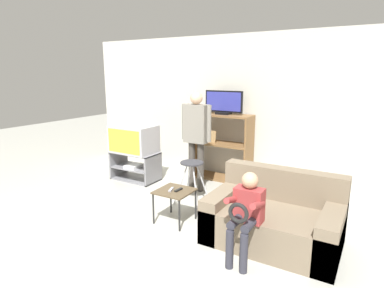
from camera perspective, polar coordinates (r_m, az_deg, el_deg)
The scene contains 13 objects.
ground_plane at distance 3.74m, azimuth -14.96°, elevation -18.95°, with size 18.00×18.00×0.00m, color #ADADA3.
wall_back at distance 5.98m, azimuth 7.38°, elevation 6.44°, with size 6.40×0.06×2.60m.
tv_stand at distance 5.98m, azimuth -10.05°, elevation -3.88°, with size 0.86×0.48×0.52m.
television_main at distance 5.87m, azimuth -10.31°, elevation 0.90°, with size 0.78×0.54×0.49m.
media_shelf at distance 5.87m, azimuth 5.33°, elevation -0.41°, with size 1.07×0.43×1.20m.
television_flat at distance 5.74m, azimuth 5.65°, elevation 7.23°, with size 0.71×0.20×0.42m.
folding_stool at distance 4.78m, azimuth -0.03°, elevation -4.62°, with size 0.43×0.38×0.64m.
snack_table at distance 4.24m, azimuth -3.10°, elevation -8.91°, with size 0.45×0.45×0.43m.
remote_control_black at distance 4.21m, azimuth -2.41°, elevation -8.14°, with size 0.04×0.14×0.02m, color black.
remote_control_white at distance 4.22m, azimuth -3.73°, elevation -8.07°, with size 0.04×0.14×0.02m, color gray.
couch at distance 3.92m, azimuth 14.39°, elevation -12.84°, with size 1.46×0.93×0.80m.
person_standing_adult at distance 5.18m, azimuth 0.76°, elevation 2.18°, with size 0.53×0.20×1.63m.
person_seated_child at distance 3.38m, azimuth 9.56°, elevation -11.55°, with size 0.33×0.43×0.94m.
Camera 1 is at (2.35, -2.18, 1.93)m, focal length 30.00 mm.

